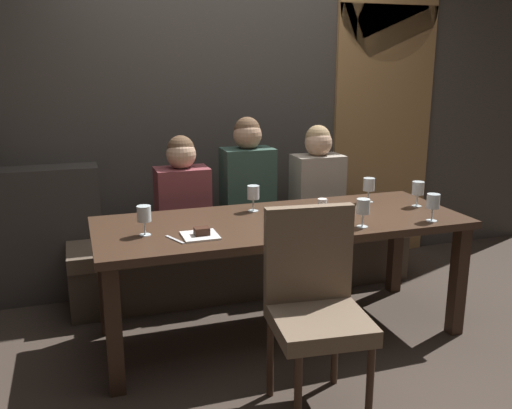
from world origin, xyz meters
TOP-DOWN VIEW (x-y plane):
  - ground at (0.00, 0.00)m, footprint 9.00×9.00m
  - back_wall_tiled at (0.00, 1.22)m, footprint 6.00×0.12m
  - arched_door at (1.35, 1.15)m, footprint 0.90×0.05m
  - back_counter at (-1.55, 1.04)m, footprint 1.10×0.28m
  - dining_table at (0.00, 0.00)m, footprint 2.20×0.84m
  - banquette_bench at (0.00, 0.70)m, footprint 2.50×0.44m
  - chair_near_side at (-0.11, -0.72)m, footprint 0.48×0.48m
  - diner_redhead at (-0.47, 0.68)m, footprint 0.36×0.24m
  - diner_bearded at (0.01, 0.71)m, footprint 0.36×0.24m
  - diner_far_end at (0.54, 0.69)m, footprint 0.36×0.24m
  - wine_glass_near_right at (0.94, 0.01)m, footprint 0.08×0.08m
  - wine_glass_end_right at (-0.11, 0.23)m, footprint 0.08×0.08m
  - wine_glass_far_right at (-0.82, -0.06)m, footprint 0.08×0.08m
  - wine_glass_near_left at (0.38, -0.30)m, footprint 0.08×0.08m
  - wine_glass_far_left at (0.70, 0.21)m, footprint 0.08×0.08m
  - wine_glass_center_back at (0.82, -0.32)m, footprint 0.08×0.08m
  - espresso_cup at (0.33, 0.15)m, footprint 0.12×0.12m
  - dessert_plate at (-0.54, -0.18)m, footprint 0.19×0.19m
  - fork_on_table at (-0.68, -0.20)m, footprint 0.08×0.16m
  - folded_napkin at (-0.04, -0.13)m, footprint 0.14×0.13m

SIDE VIEW (x-z plane):
  - ground at x=0.00m, z-range 0.00..0.00m
  - banquette_bench at x=0.00m, z-range 0.00..0.45m
  - back_counter at x=-1.55m, z-range 0.00..0.95m
  - chair_near_side at x=-0.11m, z-range 0.07..1.05m
  - dining_table at x=0.00m, z-range 0.28..1.02m
  - fork_on_table at x=-0.68m, z-range 0.74..0.75m
  - folded_napkin at x=-0.04m, z-range 0.74..0.75m
  - dessert_plate at x=-0.54m, z-range 0.73..0.78m
  - espresso_cup at x=0.33m, z-range 0.73..0.80m
  - diner_redhead at x=-0.47m, z-range 0.43..1.15m
  - diner_far_end at x=0.54m, z-range 0.43..1.19m
  - diner_bearded at x=0.01m, z-range 0.43..1.26m
  - wine_glass_far_right at x=-0.82m, z-range 0.77..0.93m
  - wine_glass_near_right at x=0.94m, z-range 0.77..0.94m
  - wine_glass_end_right at x=-0.11m, z-range 0.77..0.94m
  - wine_glass_near_left at x=0.38m, z-range 0.77..0.94m
  - wine_glass_far_left at x=0.70m, z-range 0.77..0.94m
  - wine_glass_center_back at x=0.82m, z-range 0.77..0.94m
  - arched_door at x=1.35m, z-range 0.09..2.64m
  - back_wall_tiled at x=0.00m, z-range 0.00..3.00m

